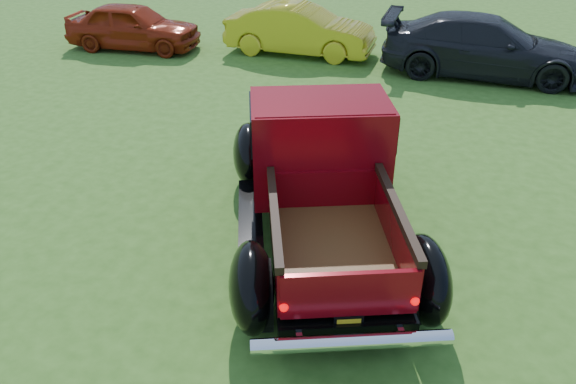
{
  "coord_description": "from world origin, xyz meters",
  "views": [
    {
      "loc": [
        2.06,
        -6.09,
        4.83
      ],
      "look_at": [
        -0.21,
        0.2,
        0.88
      ],
      "focal_mm": 35.0,
      "sensor_mm": 36.0,
      "label": 1
    }
  ],
  "objects_px": {
    "pickup_truck": "(319,167)",
    "show_car_yellow": "(300,30)",
    "show_car_grey": "(485,46)",
    "show_car_red": "(133,26)"
  },
  "relations": [
    {
      "from": "show_car_red",
      "to": "show_car_grey",
      "type": "height_order",
      "value": "show_car_grey"
    },
    {
      "from": "pickup_truck",
      "to": "show_car_yellow",
      "type": "xyz_separation_m",
      "value": [
        -3.11,
        8.28,
        -0.26
      ]
    },
    {
      "from": "pickup_truck",
      "to": "show_car_yellow",
      "type": "distance_m",
      "value": 8.85
    },
    {
      "from": "pickup_truck",
      "to": "show_car_red",
      "type": "xyz_separation_m",
      "value": [
        -7.89,
        7.12,
        -0.29
      ]
    },
    {
      "from": "pickup_truck",
      "to": "show_car_yellow",
      "type": "bearing_deg",
      "value": 86.73
    },
    {
      "from": "show_car_yellow",
      "to": "show_car_grey",
      "type": "height_order",
      "value": "show_car_grey"
    },
    {
      "from": "show_car_red",
      "to": "show_car_yellow",
      "type": "distance_m",
      "value": 4.92
    },
    {
      "from": "show_car_grey",
      "to": "show_car_red",
      "type": "bearing_deg",
      "value": 93.6
    },
    {
      "from": "pickup_truck",
      "to": "show_car_grey",
      "type": "height_order",
      "value": "pickup_truck"
    },
    {
      "from": "show_car_yellow",
      "to": "pickup_truck",
      "type": "bearing_deg",
      "value": -161.32
    }
  ]
}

